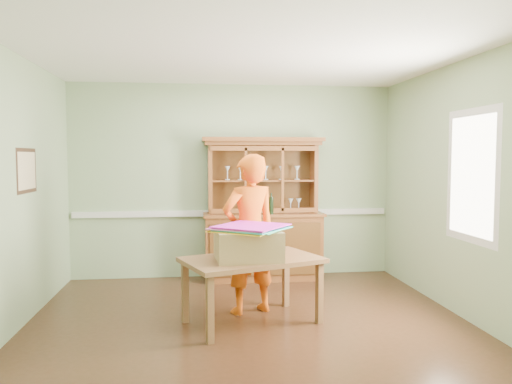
{
  "coord_description": "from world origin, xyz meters",
  "views": [
    {
      "loc": [
        -0.52,
        -5.02,
        1.69
      ],
      "look_at": [
        0.13,
        0.4,
        1.31
      ],
      "focal_mm": 35.0,
      "sensor_mm": 36.0,
      "label": 1
    }
  ],
  "objects": [
    {
      "name": "floor",
      "position": [
        0.0,
        0.0,
        0.0
      ],
      "size": [
        4.5,
        4.5,
        0.0
      ],
      "primitive_type": "plane",
      "color": "#402314",
      "rests_on": "ground"
    },
    {
      "name": "framed_map",
      "position": [
        -2.23,
        0.3,
        1.55
      ],
      "size": [
        0.03,
        0.6,
        0.46
      ],
      "color": "#372316",
      "rests_on": "wall_left"
    },
    {
      "name": "wall_back",
      "position": [
        0.0,
        2.0,
        1.35
      ],
      "size": [
        4.5,
        0.0,
        4.5
      ],
      "primitive_type": "plane",
      "rotation": [
        1.57,
        0.0,
        0.0
      ],
      "color": "#8BA47B",
      "rests_on": "floor"
    },
    {
      "name": "wall_left",
      "position": [
        -2.25,
        0.0,
        1.35
      ],
      "size": [
        0.0,
        4.0,
        4.0
      ],
      "primitive_type": "plane",
      "rotation": [
        1.57,
        0.0,
        1.57
      ],
      "color": "#8BA47B",
      "rests_on": "floor"
    },
    {
      "name": "ceiling",
      "position": [
        0.0,
        0.0,
        2.7
      ],
      "size": [
        4.5,
        4.5,
        0.0
      ],
      "primitive_type": "plane",
      "rotation": [
        3.14,
        0.0,
        0.0
      ],
      "color": "white",
      "rests_on": "wall_back"
    },
    {
      "name": "kite_stack",
      "position": [
        0.0,
        -0.15,
        0.99
      ],
      "size": [
        0.83,
        0.83,
        0.05
      ],
      "rotation": [
        0.0,
        0.0,
        0.98
      ],
      "color": "yellow",
      "rests_on": "cardboard_box"
    },
    {
      "name": "cardboard_box",
      "position": [
        -0.01,
        -0.15,
        0.82
      ],
      "size": [
        0.67,
        0.55,
        0.3
      ],
      "primitive_type": "cube",
      "rotation": [
        0.0,
        0.0,
        0.07
      ],
      "color": "#92754B",
      "rests_on": "dining_table"
    },
    {
      "name": "china_hutch",
      "position": [
        0.39,
        1.78,
        0.69
      ],
      "size": [
        1.66,
        0.55,
        1.96
      ],
      "color": "brown",
      "rests_on": "floor"
    },
    {
      "name": "wall_right",
      "position": [
        2.25,
        0.0,
        1.35
      ],
      "size": [
        0.0,
        4.0,
        4.0
      ],
      "primitive_type": "plane",
      "rotation": [
        1.57,
        0.0,
        -1.57
      ],
      "color": "#8BA47B",
      "rests_on": "floor"
    },
    {
      "name": "person",
      "position": [
        0.05,
        0.29,
        0.86
      ],
      "size": [
        0.73,
        0.61,
        1.72
      ],
      "primitive_type": "imported",
      "rotation": [
        0.0,
        0.0,
        3.52
      ],
      "color": "#DF540E",
      "rests_on": "floor"
    },
    {
      "name": "dining_table",
      "position": [
        0.03,
        -0.06,
        0.59
      ],
      "size": [
        1.54,
        1.23,
        0.67
      ],
      "rotation": [
        0.0,
        0.0,
        0.36
      ],
      "color": "brown",
      "rests_on": "floor"
    },
    {
      "name": "window_panel",
      "position": [
        2.23,
        -0.3,
        1.5
      ],
      "size": [
        0.03,
        0.96,
        1.36
      ],
      "color": "silver",
      "rests_on": "wall_right"
    },
    {
      "name": "chair_rail",
      "position": [
        0.0,
        1.98,
        0.9
      ],
      "size": [
        4.41,
        0.05,
        0.08
      ],
      "primitive_type": "cube",
      "color": "silver",
      "rests_on": "wall_back"
    },
    {
      "name": "wall_front",
      "position": [
        0.0,
        -2.0,
        1.35
      ],
      "size": [
        4.5,
        0.0,
        4.5
      ],
      "primitive_type": "plane",
      "rotation": [
        -1.57,
        0.0,
        0.0
      ],
      "color": "#8BA47B",
      "rests_on": "floor"
    }
  ]
}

